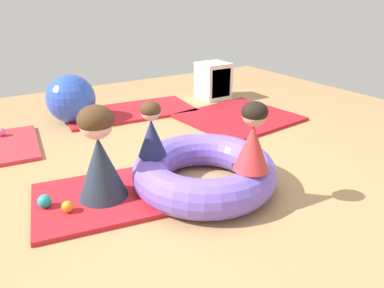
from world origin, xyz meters
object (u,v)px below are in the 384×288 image
Objects in this scene: storage_cube at (214,81)px; adult_seated at (99,154)px; inflatable_cushion at (204,171)px; play_ball_teal at (45,201)px; play_ball_red at (143,174)px; play_ball_pink at (1,132)px; child_in_red at (253,137)px; child_in_navy at (151,130)px; play_ball_orange at (68,207)px; exercise_ball_large at (71,99)px; play_ball_yellow at (148,104)px.

adult_seated is at bearing -141.24° from storage_cube.
storage_cube is (1.72, 2.29, 0.12)m from inflatable_cushion.
play_ball_teal is 3.55m from storage_cube.
play_ball_red is at bearing 148.21° from adult_seated.
play_ball_pink is 2.05m from play_ball_red.
child_in_red is 3.03m from play_ball_pink.
child_in_navy is 5.08× the size of play_ball_red.
play_ball_orange is 0.86× the size of play_ball_teal.
storage_cube is (2.21, -0.05, -0.03)m from exercise_ball_large.
play_ball_yellow is (0.94, 2.09, -0.46)m from child_in_navy.
play_ball_yellow is at bearing -18.32° from child_in_red.
child_in_red is 1.18m from adult_seated.
play_ball_orange is 0.16× the size of storage_cube.
play_ball_red is 2.89m from storage_cube.
storage_cube reaches higher than play_ball_yellow.
child_in_red is (0.15, -0.41, 0.42)m from inflatable_cushion.
play_ball_teal reaches higher than play_ball_orange.
storage_cube reaches higher than play_ball_teal.
exercise_ball_large is (-0.49, 2.34, 0.15)m from inflatable_cushion.
inflatable_cushion is 2.20× the size of storage_cube.
play_ball_pink is 0.17× the size of storage_cube.
play_ball_pink is 3.09m from storage_cube.
adult_seated is (-0.81, 0.26, 0.26)m from inflatable_cushion.
play_ball_yellow is at bearing 47.46° from play_ball_teal.
child_in_navy is at bearing -7.63° from play_ball_teal.
play_ball_red is 0.83m from play_ball_teal.
exercise_ball_large is at bearing -143.48° from adult_seated.
inflatable_cushion is 0.89m from adult_seated.
inflatable_cushion is at bearing -126.86° from storage_cube.
storage_cube is (2.09, 2.07, -0.26)m from child_in_navy.
child_in_red is (0.53, -0.63, 0.03)m from child_in_navy.
exercise_ball_large reaches higher than play_ball_teal.
play_ball_orange is at bearing -128.23° from play_ball_yellow.
play_ball_red is 0.16× the size of storage_cube.
inflatable_cushion is at bearing -78.07° from exercise_ball_large.
play_ball_orange is 2.25m from exercise_ball_large.
play_ball_pink is at bearing -177.68° from storage_cube.
inflatable_cushion is 2.39m from play_ball_yellow.
adult_seated is 0.52m from play_ball_red.
adult_seated is 3.24m from storage_cube.
exercise_ball_large is at bearing 73.88° from play_ball_orange.
play_ball_pink is (-0.99, 1.94, -0.45)m from child_in_navy.
child_in_navy is 0.45m from adult_seated.
storage_cube is (2.13, 1.94, 0.19)m from play_ball_red.
play_ball_orange is at bearing -58.72° from child_in_navy.
play_ball_yellow is 0.78× the size of play_ball_teal.
child_in_red is at bearing 100.23° from adult_seated.
play_ball_pink is 1.83m from play_ball_teal.
child_in_navy is 0.87m from play_ball_orange.
storage_cube reaches higher than play_ball_pink.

